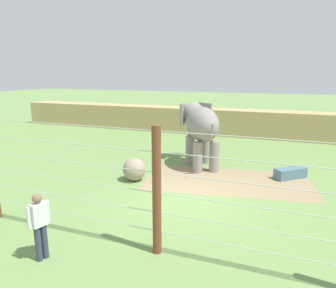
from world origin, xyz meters
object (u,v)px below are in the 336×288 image
Objects in this scene: enrichment_ball at (134,169)px; feed_trough at (290,173)px; zookeeper at (39,224)px; elephant at (200,126)px.

feed_trough is (6.09, 2.59, -0.26)m from enrichment_ball.
zookeeper is 1.21× the size of feed_trough.
zookeeper is at bearing -85.60° from enrichment_ball.
zookeeper is at bearing -124.03° from feed_trough.
elephant reaches higher than enrichment_ball.
feed_trough is at bearing 23.03° from enrichment_ball.
elephant is at bearing 79.97° from zookeeper.
zookeeper reaches higher than enrichment_ball.
enrichment_ball reaches higher than feed_trough.
feed_trough is (5.65, 8.36, -0.71)m from zookeeper.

